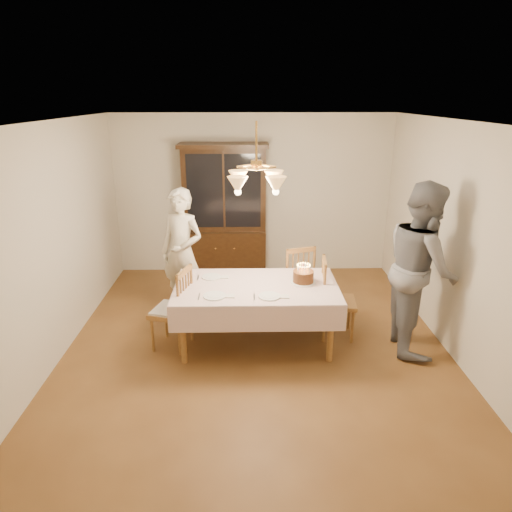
{
  "coord_description": "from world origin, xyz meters",
  "views": [
    {
      "loc": [
        -0.11,
        -4.9,
        2.85
      ],
      "look_at": [
        0.0,
        0.2,
        1.05
      ],
      "focal_mm": 32.0,
      "sensor_mm": 36.0,
      "label": 1
    }
  ],
  "objects_px": {
    "elderly_woman": "(182,253)",
    "china_hutch": "(225,214)",
    "birthday_cake": "(303,277)",
    "chair_far_side": "(295,283)",
    "dining_table": "(256,291)"
  },
  "relations": [
    {
      "from": "elderly_woman",
      "to": "china_hutch",
      "type": "bearing_deg",
      "value": 96.7
    },
    {
      "from": "elderly_woman",
      "to": "birthday_cake",
      "type": "height_order",
      "value": "elderly_woman"
    },
    {
      "from": "china_hutch",
      "to": "chair_far_side",
      "type": "xyz_separation_m",
      "value": [
        1.0,
        -1.44,
        -0.6
      ]
    },
    {
      "from": "dining_table",
      "to": "china_hutch",
      "type": "xyz_separation_m",
      "value": [
        -0.46,
        2.25,
        0.36
      ]
    },
    {
      "from": "dining_table",
      "to": "chair_far_side",
      "type": "bearing_deg",
      "value": 56.34
    },
    {
      "from": "elderly_woman",
      "to": "birthday_cake",
      "type": "relative_size",
      "value": 5.76
    },
    {
      "from": "dining_table",
      "to": "birthday_cake",
      "type": "distance_m",
      "value": 0.58
    },
    {
      "from": "dining_table",
      "to": "china_hutch",
      "type": "height_order",
      "value": "china_hutch"
    },
    {
      "from": "china_hutch",
      "to": "birthday_cake",
      "type": "bearing_deg",
      "value": -65.16
    },
    {
      "from": "dining_table",
      "to": "birthday_cake",
      "type": "height_order",
      "value": "birthday_cake"
    },
    {
      "from": "dining_table",
      "to": "elderly_woman",
      "type": "xyz_separation_m",
      "value": [
        -0.97,
        0.88,
        0.18
      ]
    },
    {
      "from": "chair_far_side",
      "to": "dining_table",
      "type": "bearing_deg",
      "value": -123.66
    },
    {
      "from": "dining_table",
      "to": "china_hutch",
      "type": "relative_size",
      "value": 0.88
    },
    {
      "from": "chair_far_side",
      "to": "elderly_woman",
      "type": "distance_m",
      "value": 1.57
    },
    {
      "from": "elderly_woman",
      "to": "birthday_cake",
      "type": "xyz_separation_m",
      "value": [
        1.53,
        -0.82,
        -0.03
      ]
    }
  ]
}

